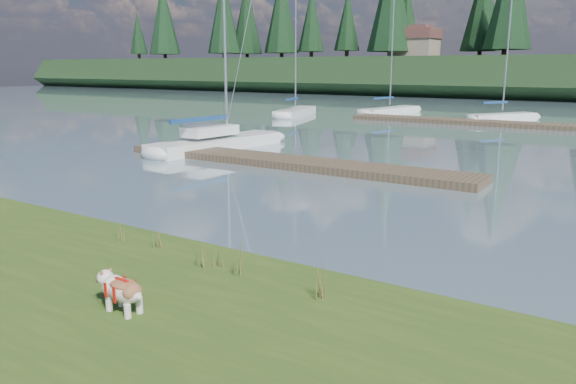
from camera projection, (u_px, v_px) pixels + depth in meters
The scene contains 19 objects.
ground at pixel (505, 126), 38.10m from camera, with size 200.00×200.00×0.00m, color gray.
bulldog at pixel (122, 289), 8.46m from camera, with size 0.96×0.44×0.58m.
sailboat_main at pixel (226, 139), 27.94m from camera, with size 2.49×8.84×12.56m.
dock_near at pixel (287, 162), 23.07m from camera, with size 16.00×2.00×0.30m, color #4C3D2C.
dock_far at pixel (537, 126), 36.99m from camera, with size 26.00×2.20×0.30m, color #4C3D2C.
sailboat_bg_0 at pixel (298, 111), 46.99m from camera, with size 3.65×8.14×11.61m.
sailboat_bg_1 at pixel (394, 110), 48.05m from camera, with size 3.09×7.99×11.71m.
sailboat_bg_2 at pixel (508, 116), 41.67m from camera, with size 4.62×6.12×9.91m.
weed_0 at pixel (156, 238), 11.48m from camera, with size 0.17×0.14×0.50m.
weed_1 at pixel (218, 257), 10.43m from camera, with size 0.17×0.14×0.41m.
weed_2 at pixel (239, 260), 9.96m from camera, with size 0.17×0.14×0.67m.
weed_3 at pixel (118, 230), 11.96m from camera, with size 0.17×0.14×0.53m.
weed_4 at pixel (202, 256), 10.37m from camera, with size 0.17×0.14×0.52m.
weed_5 at pixel (321, 280), 8.97m from camera, with size 0.17×0.14×0.71m.
mud_lip at pixel (173, 249), 12.30m from camera, with size 60.00×0.50×0.14m, color #33281C.
conifer_0 at pixel (224, 14), 94.92m from camera, with size 5.72×5.72×14.15m.
conifer_1 at pixel (312, 20), 90.47m from camera, with size 4.40×4.40×11.30m.
conifer_3 at pixel (507, 7), 75.14m from camera, with size 4.84×4.84×12.25m.
house_0 at pixel (415, 42), 80.90m from camera, with size 6.30×5.30×4.65m.
Camera 1 is at (8.54, -10.02, 4.00)m, focal length 35.00 mm.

